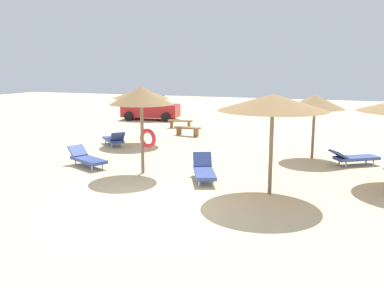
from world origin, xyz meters
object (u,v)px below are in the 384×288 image
lounger_3 (353,157)px  parasol_4 (141,96)px  parasol_1 (273,103)px  bench_0 (187,130)px  lounger_1 (204,170)px  parasol_0 (141,93)px  lounger_4 (87,158)px  parasol_3 (315,102)px  bench_1 (180,122)px  lounger_0 (114,139)px  parked_car (150,108)px

lounger_3 → parasol_4: bearing=-150.3°
parasol_1 → bench_0: size_ratio=2.07×
lounger_1 → lounger_3: (4.65, 4.08, -0.02)m
parasol_0 → lounger_4: size_ratio=1.39×
parasol_3 → lounger_4: bearing=-149.3°
parasol_3 → bench_1: parasol_3 is taller
parasol_3 → lounger_0: parasol_3 is taller
lounger_1 → parasol_1: bearing=-17.7°
lounger_1 → parked_car: (-9.04, 13.75, 0.50)m
parasol_3 → lounger_4: 9.34m
lounger_3 → bench_1: 12.06m
lounger_0 → bench_0: bearing=61.6°
lounger_1 → lounger_4: bearing=178.0°
parasol_4 → lounger_0: parasol_4 is taller
parasol_3 → lounger_1: bearing=-122.3°
parked_car → parasol_4: bearing=-63.9°
lounger_0 → lounger_1: (6.09, -4.15, 0.00)m
parasol_4 → bench_1: bearing=106.1°
parasol_0 → parasol_3: parasol_0 is taller
lounger_0 → parked_car: parked_car is taller
parasol_0 → parasol_1: size_ratio=0.86×
lounger_0 → lounger_4: size_ratio=0.91×
lounger_0 → lounger_1: bearing=-34.3°
lounger_4 → bench_1: lounger_4 is taller
parasol_1 → bench_1: bearing=124.1°
parasol_3 → lounger_3: (1.60, -0.74, -2.02)m
parasol_0 → parasol_3: (8.22, -0.45, -0.13)m
parasol_4 → lounger_0: (-3.75, 4.07, -2.41)m
lounger_1 → bench_0: size_ratio=1.26×
parasol_0 → lounger_0: parasol_0 is taller
parasol_1 → parasol_3: parasol_1 is taller
lounger_4 → parked_car: parked_car is taller
lounger_4 → parked_car: (-4.24, 13.59, 0.51)m
parked_car → parasol_0: bearing=-65.5°
parasol_0 → lounger_0: (-0.92, -1.11, -2.14)m
lounger_1 → bench_0: lounger_1 is taller
lounger_0 → lounger_4: (1.29, -3.99, -0.00)m
parasol_0 → lounger_1: 7.69m
lounger_3 → parasol_3: bearing=155.2°
lounger_1 → bench_1: lounger_1 is taller
lounger_3 → parked_car: size_ratio=0.46×
parasol_0 → parked_car: bearing=114.5°
lounger_0 → parked_car: size_ratio=0.43×
parasol_4 → lounger_1: size_ratio=1.59×
lounger_4 → bench_0: size_ratio=1.28×
parasol_3 → parasol_1: bearing=-97.1°
lounger_4 → bench_1: 10.58m
lounger_4 → bench_0: (0.89, 8.02, 0.03)m
lounger_0 → lounger_3: bearing=-0.4°
parasol_0 → lounger_0: bearing=-129.4°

